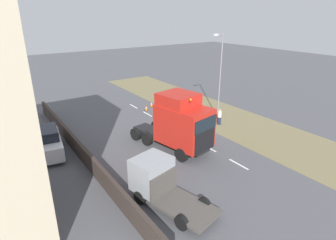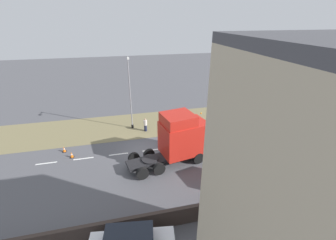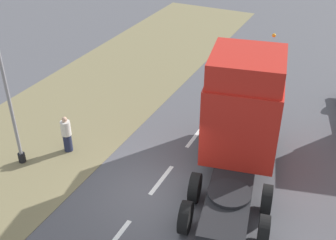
# 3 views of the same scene
# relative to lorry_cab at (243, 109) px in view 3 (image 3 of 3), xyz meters

# --- Properties ---
(ground_plane) EXTENTS (120.00, 120.00, 0.00)m
(ground_plane) POSITION_rel_lorry_cab_xyz_m (-2.17, -3.24, -2.31)
(ground_plane) COLOR #515156
(ground_plane) RESTS_ON ground
(grass_verge) EXTENTS (7.00, 44.00, 0.01)m
(grass_verge) POSITION_rel_lorry_cab_xyz_m (-8.17, -3.24, -2.30)
(grass_verge) COLOR olive
(grass_verge) RESTS_ON ground
(lane_markings) EXTENTS (0.16, 17.80, 0.00)m
(lane_markings) POSITION_rel_lorry_cab_xyz_m (-2.17, -3.94, -2.31)
(lane_markings) COLOR white
(lane_markings) RESTS_ON ground
(lorry_cab) EXTENTS (3.91, 7.53, 4.72)m
(lorry_cab) POSITION_rel_lorry_cab_xyz_m (0.00, 0.00, 0.00)
(lorry_cab) COLOR black
(lorry_cab) RESTS_ON ground
(lamp_post) EXTENTS (1.26, 0.27, 8.34)m
(lamp_post) POSITION_rel_lorry_cab_xyz_m (-7.42, -3.72, 1.67)
(lamp_post) COLOR black
(lamp_post) RESTS_ON ground
(pedestrian) EXTENTS (0.39, 0.39, 1.57)m
(pedestrian) POSITION_rel_lorry_cab_xyz_m (-6.36, -2.31, -1.54)
(pedestrian) COLOR #1E233D
(pedestrian) RESTS_ON ground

